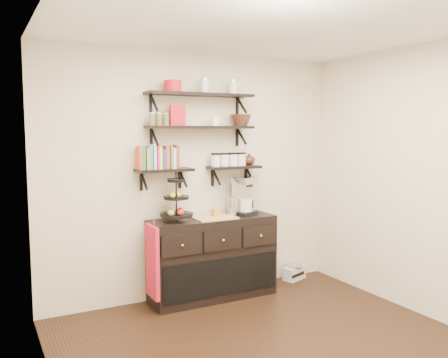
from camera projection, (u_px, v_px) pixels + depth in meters
floor at (285, 357)px, 3.90m from camera, size 3.50×3.50×0.00m
ceiling at (289, 19)px, 3.61m from camera, size 3.50×3.50×0.02m
back_wall at (196, 175)px, 5.30m from camera, size 3.50×0.02×2.70m
left_wall at (56, 212)px, 2.95m from camera, size 0.02×3.50×2.70m
right_wall at (436, 183)px, 4.57m from camera, size 0.02×3.50×2.70m
shelf_top at (200, 95)px, 5.09m from camera, size 1.20×0.27×0.23m
shelf_mid at (201, 128)px, 5.12m from camera, size 1.20×0.27×0.23m
shelf_low_left at (164, 171)px, 4.99m from camera, size 0.60×0.25×0.23m
shelf_low_right at (234, 168)px, 5.38m from camera, size 0.60×0.25×0.23m
cookbooks at (159, 158)px, 4.95m from camera, size 0.43×0.15×0.26m
glass_canisters at (229, 160)px, 5.34m from camera, size 0.43×0.10×0.13m
sideboard at (213, 258)px, 5.23m from camera, size 1.40×0.50×0.92m
fruit_stand at (177, 205)px, 4.97m from camera, size 0.34×0.34×0.51m
candle at (216, 212)px, 5.19m from camera, size 0.08×0.08×0.08m
coffee_maker at (243, 197)px, 5.37m from camera, size 0.29×0.29×0.43m
thermal_carafe at (233, 206)px, 5.26m from camera, size 0.11×0.11×0.22m
apron at (152, 262)px, 4.79m from camera, size 0.04×0.32×0.74m
radio at (294, 272)px, 5.90m from camera, size 0.33×0.25×0.18m
recipe_box at (178, 115)px, 4.98m from camera, size 0.17×0.08×0.22m
walnut_bowl at (241, 120)px, 5.34m from camera, size 0.24×0.24×0.13m
ramekins at (215, 122)px, 5.20m from camera, size 0.09×0.09×0.10m
teapot at (249, 159)px, 5.46m from camera, size 0.19×0.15×0.14m
red_pot at (173, 86)px, 4.93m from camera, size 0.18×0.18×0.12m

